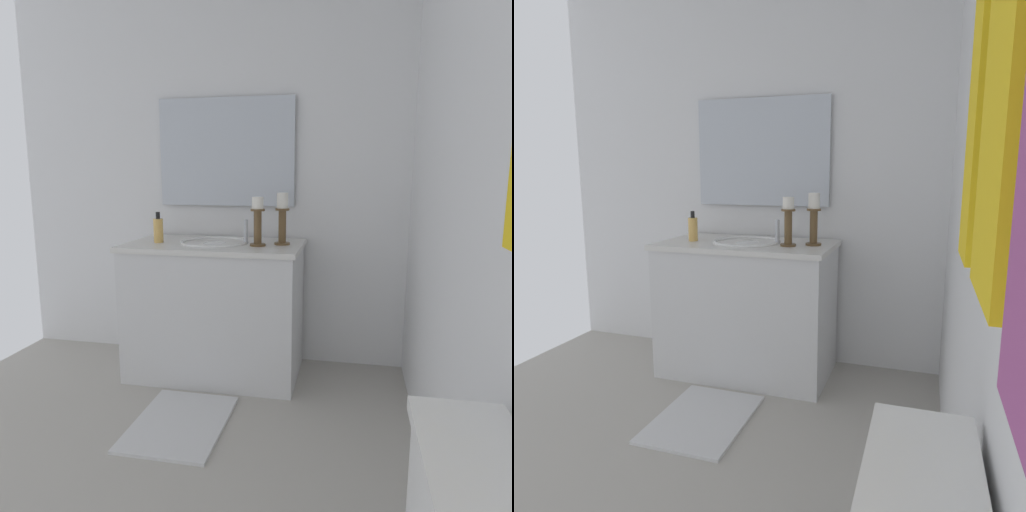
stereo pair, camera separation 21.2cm
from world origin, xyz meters
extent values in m
cube|color=#B2ADA3|center=(0.00, 0.00, -0.01)|extent=(2.61, 2.57, 0.02)
cube|color=white|center=(0.00, 1.29, 1.23)|extent=(2.61, 0.04, 2.45)
cube|color=white|center=(-1.31, 0.00, 1.23)|extent=(0.04, 2.57, 2.45)
cube|color=silver|center=(-0.98, 0.14, 0.39)|extent=(0.55, 1.00, 0.78)
cube|color=silver|center=(-0.98, 0.14, 0.79)|extent=(0.58, 1.03, 0.03)
sphere|color=black|center=(-1.08, -0.37, 0.43)|extent=(0.02, 0.02, 0.02)
sphere|color=black|center=(-0.88, -0.37, 0.43)|extent=(0.02, 0.02, 0.02)
ellipsoid|color=white|center=(-0.98, 0.14, 0.76)|extent=(0.38, 0.30, 0.11)
torus|color=white|center=(-0.98, 0.14, 0.81)|extent=(0.40, 0.40, 0.02)
cylinder|color=silver|center=(-0.98, 0.33, 0.88)|extent=(0.02, 0.02, 0.14)
cube|color=silver|center=(-1.26, 0.14, 1.34)|extent=(0.02, 0.86, 0.66)
cylinder|color=brown|center=(-1.00, 0.54, 0.81)|extent=(0.09, 0.09, 0.01)
cylinder|color=brown|center=(-1.00, 0.54, 0.90)|extent=(0.04, 0.04, 0.20)
cylinder|color=brown|center=(-1.00, 0.54, 1.01)|extent=(0.08, 0.08, 0.01)
cylinder|color=white|center=(-1.00, 0.54, 1.06)|extent=(0.06, 0.06, 0.09)
cylinder|color=brown|center=(-0.93, 0.41, 0.81)|extent=(0.09, 0.09, 0.01)
cylinder|color=brown|center=(-0.93, 0.41, 0.90)|extent=(0.04, 0.04, 0.20)
cylinder|color=brown|center=(-0.93, 0.41, 1.01)|extent=(0.08, 0.08, 0.01)
cylinder|color=white|center=(-0.93, 0.41, 1.05)|extent=(0.06, 0.06, 0.07)
cylinder|color=#E5B259|center=(-0.94, -0.19, 0.88)|extent=(0.06, 0.06, 0.14)
cylinder|color=black|center=(-0.94, -0.19, 0.97)|extent=(0.02, 0.02, 0.04)
cube|color=white|center=(0.85, 1.16, 0.73)|extent=(0.38, 0.19, 0.03)
cube|color=silver|center=(-0.36, 0.14, 0.01)|extent=(0.60, 0.44, 0.02)
camera|label=1|loc=(1.63, 0.93, 1.22)|focal=32.90mm
camera|label=2|loc=(1.58, 1.14, 1.22)|focal=32.90mm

